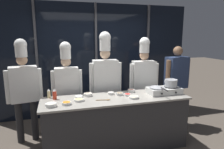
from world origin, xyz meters
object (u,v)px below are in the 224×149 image
stock_pot (171,83)px  prep_bowl_chicken (88,94)px  prep_bowl_mushrooms (120,94)px  prep_bowl_rice (79,97)px  squeeze_bottle_oil (49,94)px  prep_bowl_garlic (51,105)px  prep_bowl_onion (111,93)px  prep_bowl_shrimp (131,91)px  serving_spoon_slotted (106,100)px  prep_bowl_ginger (79,100)px  chef_sous (67,84)px  prep_bowl_noodles (134,97)px  frying_pan (157,87)px  prep_bowl_bell_pepper (128,95)px  chef_pastry (144,77)px  portable_stove (164,90)px  chef_line (105,77)px  person_guest (176,78)px  prep_bowl_carrots (66,103)px  squeeze_bottle_chili (55,94)px  chef_head (24,85)px

stock_pot → prep_bowl_chicken: 1.51m
prep_bowl_mushrooms → prep_bowl_rice: (-0.71, 0.04, -0.00)m
squeeze_bottle_oil → prep_bowl_garlic: bearing=-85.1°
squeeze_bottle_oil → prep_bowl_onion: size_ratio=1.39×
prep_bowl_shrimp → serving_spoon_slotted: bearing=-150.0°
prep_bowl_mushrooms → prep_bowl_ginger: prep_bowl_mushrooms is taller
squeeze_bottle_oil → prep_bowl_mushrooms: bearing=-8.7°
chef_sous → prep_bowl_noodles: bearing=146.3°
prep_bowl_ginger → prep_bowl_mushrooms: bearing=9.6°
prep_bowl_rice → prep_bowl_noodles: prep_bowl_noodles is taller
frying_pan → prep_bowl_bell_pepper: bearing=174.2°
prep_bowl_chicken → prep_bowl_garlic: bearing=-148.8°
frying_pan → chef_pastry: 0.66m
portable_stove → chef_pastry: bearing=99.2°
stock_pot → prep_bowl_rice: (-1.65, 0.16, -0.17)m
prep_bowl_ginger → chef_sous: chef_sous is taller
portable_stove → chef_line: 1.14m
prep_bowl_ginger → person_guest: 2.23m
stock_pot → chef_pastry: size_ratio=0.13×
squeeze_bottle_oil → prep_bowl_carrots: (0.26, -0.43, -0.05)m
squeeze_bottle_chili → prep_bowl_shrimp: (1.37, 0.05, -0.05)m
prep_bowl_onion → prep_bowl_shrimp: bearing=5.9°
prep_bowl_bell_pepper → person_guest: 1.40m
squeeze_bottle_chili → prep_bowl_noodles: (1.27, -0.31, -0.06)m
stock_pot → prep_bowl_garlic: 2.10m
prep_bowl_noodles → chef_head: 1.96m
prep_bowl_shrimp → chef_head: bearing=167.4°
prep_bowl_ginger → chef_head: 1.12m
prep_bowl_onion → squeeze_bottle_chili: bearing=-179.6°
prep_bowl_carrots → chef_pastry: (1.62, 0.78, 0.15)m
squeeze_bottle_oil → chef_sous: 0.46m
prep_bowl_mushrooms → prep_bowl_bell_pepper: bearing=-29.4°
serving_spoon_slotted → frying_pan: bearing=4.7°
prep_bowl_rice → prep_bowl_chicken: bearing=20.3°
prep_bowl_garlic → prep_bowl_ginger: prep_bowl_garlic is taller
frying_pan → prep_bowl_chicken: 1.24m
prep_bowl_garlic → prep_bowl_onion: size_ratio=1.50×
squeeze_bottle_oil → prep_bowl_mushrooms: squeeze_bottle_oil is taller
frying_pan → squeeze_bottle_oil: bearing=170.6°
chef_head → person_guest: (3.05, -0.10, -0.04)m
serving_spoon_slotted → chef_line: size_ratio=0.12×
prep_bowl_bell_pepper → person_guest: size_ratio=0.07×
prep_bowl_onion → chef_head: bearing=162.6°
portable_stove → prep_bowl_garlic: 1.96m
squeeze_bottle_chili → prep_bowl_mushrooms: squeeze_bottle_chili is taller
prep_bowl_garlic → chef_sous: bearing=70.1°
squeeze_bottle_chili → squeeze_bottle_oil: 0.14m
squeeze_bottle_oil → chef_head: bearing=139.7°
stock_pot → prep_bowl_rice: size_ratio=1.85×
chef_sous → portable_stove: bearing=161.4°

